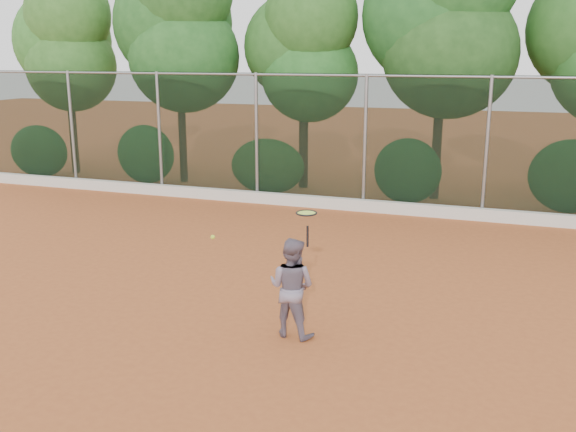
% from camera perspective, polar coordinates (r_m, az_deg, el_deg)
% --- Properties ---
extents(ground, '(80.00, 80.00, 0.00)m').
position_cam_1_polar(ground, '(10.59, -1.80, -7.83)').
color(ground, '#AA5428').
rests_on(ground, ground).
extents(concrete_curb, '(24.00, 0.20, 0.30)m').
position_cam_1_polar(concrete_curb, '(16.80, 6.56, 0.95)').
color(concrete_curb, silver).
rests_on(concrete_curb, ground).
extents(tennis_player, '(0.78, 0.65, 1.46)m').
position_cam_1_polar(tennis_player, '(9.23, 0.33, -6.35)').
color(tennis_player, slate).
rests_on(tennis_player, ground).
extents(chainlink_fence, '(24.09, 0.09, 3.50)m').
position_cam_1_polar(chainlink_fence, '(16.67, 6.86, 6.81)').
color(chainlink_fence, black).
rests_on(chainlink_fence, ground).
extents(foliage_backdrop, '(23.70, 3.63, 7.55)m').
position_cam_1_polar(foliage_backdrop, '(18.60, 6.78, 15.42)').
color(foliage_backdrop, '#47301B').
rests_on(foliage_backdrop, ground).
extents(tennis_racket, '(0.31, 0.31, 0.52)m').
position_cam_1_polar(tennis_racket, '(8.81, 1.66, 0.02)').
color(tennis_racket, black).
rests_on(tennis_racket, ground).
extents(tennis_ball_in_flight, '(0.06, 0.06, 0.06)m').
position_cam_1_polar(tennis_ball_in_flight, '(8.90, -6.71, -1.87)').
color(tennis_ball_in_flight, '#BDE033').
rests_on(tennis_ball_in_flight, ground).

